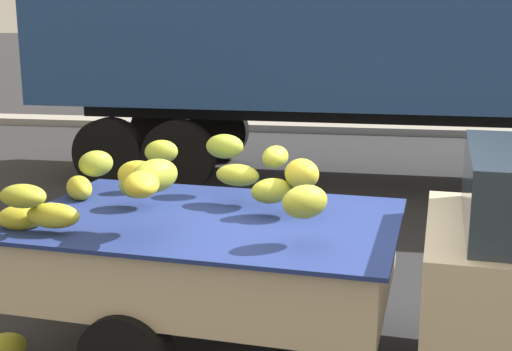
% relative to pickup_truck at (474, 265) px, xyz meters
% --- Properties ---
extents(curb_strip, '(80.00, 0.80, 0.16)m').
position_rel_pickup_truck_xyz_m(curb_strip, '(-1.13, 11.04, -0.81)').
color(curb_strip, gray).
rests_on(curb_strip, ground).
extents(pickup_truck, '(5.02, 2.22, 1.70)m').
position_rel_pickup_truck_xyz_m(pickup_truck, '(0.00, 0.00, 0.00)').
color(pickup_truck, '#CCB793').
rests_on(pickup_truck, ground).
extents(semi_trailer, '(12.05, 2.81, 3.95)m').
position_rel_pickup_truck_xyz_m(semi_trailer, '(0.04, 6.11, 1.65)').
color(semi_trailer, navy).
rests_on(semi_trailer, ground).
extents(fallen_banana_bunch_near_tailgate, '(0.43, 0.42, 0.22)m').
position_rel_pickup_truck_xyz_m(fallen_banana_bunch_near_tailgate, '(-3.38, -0.25, -0.78)').
color(fallen_banana_bunch_near_tailgate, gold).
rests_on(fallen_banana_bunch_near_tailgate, ground).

